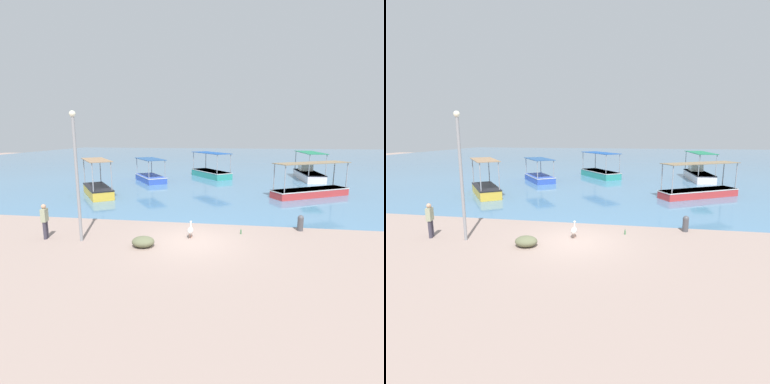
# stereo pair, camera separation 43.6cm
# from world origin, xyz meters

# --- Properties ---
(ground) EXTENTS (120.00, 120.00, 0.00)m
(ground) POSITION_xyz_m (0.00, 0.00, 0.00)
(ground) COLOR gray
(harbor_water) EXTENTS (110.00, 90.00, 0.00)m
(harbor_water) POSITION_xyz_m (0.00, 48.00, 0.00)
(harbor_water) COLOR teal
(harbor_water) RESTS_ON ground
(fishing_boat_near_right) EXTENTS (5.09, 5.86, 2.83)m
(fishing_boat_near_right) POSITION_xyz_m (-0.98, 21.42, 0.55)
(fishing_boat_near_right) COLOR teal
(fishing_boat_near_right) RESTS_ON harbor_water
(fishing_boat_near_left) EXTENTS (6.55, 4.65, 2.72)m
(fishing_boat_near_left) POSITION_xyz_m (7.84, 11.67, 0.51)
(fishing_boat_near_left) COLOR #CA3838
(fishing_boat_near_left) RESTS_ON harbor_water
(fishing_boat_far_left) EXTENTS (2.21, 6.64, 2.99)m
(fishing_boat_far_left) POSITION_xyz_m (9.80, 21.31, 0.66)
(fishing_boat_far_left) COLOR white
(fishing_boat_far_left) RESTS_ON harbor_water
(fishing_boat_center) EXTENTS (4.33, 5.05, 2.39)m
(fishing_boat_center) POSITION_xyz_m (-7.02, 17.28, 0.49)
(fishing_boat_center) COLOR blue
(fishing_boat_center) RESTS_ON harbor_water
(fishing_boat_outer) EXTENTS (4.21, 4.98, 2.93)m
(fishing_boat_outer) POSITION_xyz_m (-9.14, 9.43, 0.57)
(fishing_boat_outer) COLOR gold
(fishing_boat_outer) RESTS_ON harbor_water
(pelican) EXTENTS (0.28, 0.80, 0.80)m
(pelican) POSITION_xyz_m (-0.16, 0.60, 0.38)
(pelican) COLOR #E0997A
(pelican) RESTS_ON ground
(lamp_post) EXTENTS (0.28, 0.28, 5.93)m
(lamp_post) POSITION_xyz_m (-5.14, -0.59, 3.33)
(lamp_post) COLOR gray
(lamp_post) RESTS_ON ground
(mooring_bollard) EXTENTS (0.31, 0.31, 0.83)m
(mooring_bollard) POSITION_xyz_m (5.31, 2.50, 0.44)
(mooring_bollard) COLOR #47474C
(mooring_bollard) RESTS_ON ground
(fisherman_standing) EXTENTS (0.30, 0.44, 1.69)m
(fisherman_standing) POSITION_xyz_m (-6.98, -0.54, 0.91)
(fisherman_standing) COLOR #3A3645
(fisherman_standing) RESTS_ON ground
(net_pile) EXTENTS (1.01, 0.86, 0.47)m
(net_pile) POSITION_xyz_m (-2.05, -0.88, 0.23)
(net_pile) COLOR #676A4B
(net_pile) RESTS_ON ground
(glass_bottle) EXTENTS (0.07, 0.07, 0.27)m
(glass_bottle) POSITION_xyz_m (2.27, 1.50, 0.11)
(glass_bottle) COLOR #3F7F4C
(glass_bottle) RESTS_ON ground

